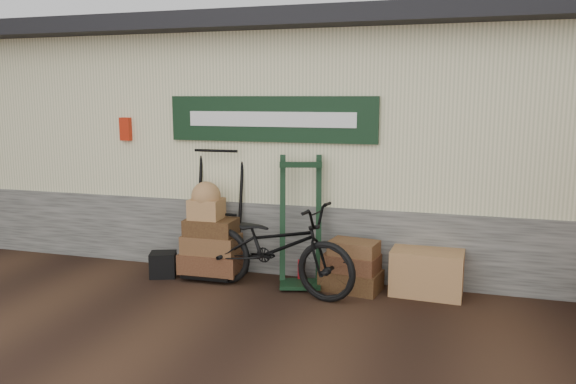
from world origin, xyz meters
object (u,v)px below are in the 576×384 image
at_px(black_trunk, 163,265).
at_px(green_barrow, 301,222).
at_px(suitcase_stack, 351,265).
at_px(wicker_hamper, 427,272).
at_px(porter_trolley, 217,204).
at_px(bicycle, 274,242).

bearing_deg(black_trunk, green_barrow, 6.82).
height_order(suitcase_stack, wicker_hamper, suitcase_stack).
xyz_separation_m(porter_trolley, suitcase_stack, (1.73, -0.14, -0.59)).
relative_size(porter_trolley, black_trunk, 5.76).
bearing_deg(wicker_hamper, black_trunk, -174.67).
bearing_deg(suitcase_stack, green_barrow, 177.96).
xyz_separation_m(suitcase_stack, bicycle, (-0.84, -0.31, 0.29)).
xyz_separation_m(suitcase_stack, black_trunk, (-2.33, -0.18, -0.14)).
relative_size(suitcase_stack, bicycle, 0.33).
bearing_deg(suitcase_stack, wicker_hamper, 7.62).
bearing_deg(black_trunk, bicycle, -4.75).
bearing_deg(porter_trolley, green_barrow, -7.28).
xyz_separation_m(wicker_hamper, black_trunk, (-3.18, -0.30, -0.10)).
relative_size(wicker_hamper, black_trunk, 2.55).
xyz_separation_m(porter_trolley, black_trunk, (-0.60, -0.33, -0.74)).
bearing_deg(porter_trolley, wicker_hamper, -1.69).
relative_size(porter_trolley, green_barrow, 1.16).
bearing_deg(green_barrow, black_trunk, 172.11).
height_order(wicker_hamper, bicycle, bicycle).
bearing_deg(black_trunk, suitcase_stack, 4.50).
bearing_deg(suitcase_stack, porter_trolley, 175.22).
distance_m(wicker_hamper, black_trunk, 3.20).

